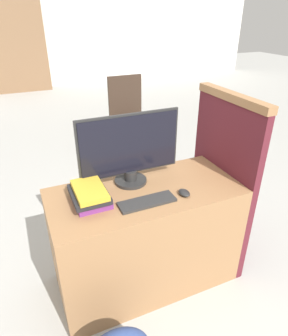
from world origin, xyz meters
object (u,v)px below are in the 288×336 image
(mouse, at_px, (184,193))
(far_chair, at_px, (128,114))
(keyboard, at_px, (147,202))
(book_stack, at_px, (90,195))
(monitor, at_px, (130,149))

(mouse, relative_size, far_chair, 0.09)
(keyboard, xyz_separation_m, book_stack, (-0.29, 0.13, 0.05))
(far_chair, bearing_deg, book_stack, -148.84)
(book_stack, relative_size, far_chair, 0.27)
(monitor, relative_size, mouse, 7.31)
(monitor, xyz_separation_m, keyboard, (-0.00, -0.26, -0.22))
(mouse, height_order, book_stack, book_stack)
(mouse, relative_size, book_stack, 0.33)
(keyboard, bearing_deg, far_chair, 71.69)
(monitor, height_order, far_chair, monitor)
(monitor, relative_size, keyboard, 1.92)
(monitor, xyz_separation_m, book_stack, (-0.29, -0.13, -0.18))
(mouse, bearing_deg, keyboard, 177.13)
(mouse, bearing_deg, monitor, 131.15)
(keyboard, bearing_deg, monitor, 89.94)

